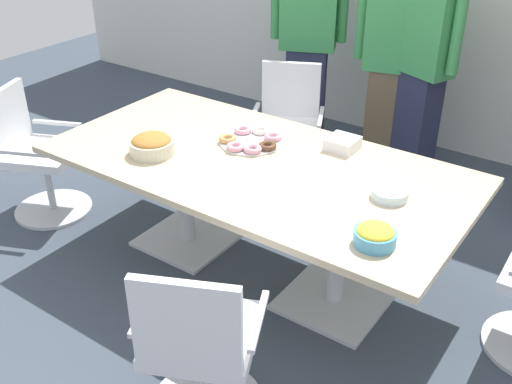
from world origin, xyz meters
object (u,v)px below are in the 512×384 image
Objects in this scene: person_standing_1 at (394,60)px; snack_bowl_pretzels at (152,144)px; plate_stack at (390,194)px; napkin_pile at (343,143)px; office_chair_3 at (288,134)px; person_standing_2 at (423,62)px; snack_bowl_chips_yellow at (375,235)px; conference_table at (256,181)px; office_chair_0 at (37,160)px; donut_platter at (251,141)px; office_chair_1 at (200,353)px; person_standing_0 at (308,38)px.

person_standing_1 is 2.10m from snack_bowl_pretzels.
plate_stack is 0.59m from napkin_pile.
office_chair_3 is 1.11m from person_standing_2.
snack_bowl_chips_yellow is 1.02× the size of plate_stack.
office_chair_0 reaches higher than conference_table.
snack_bowl_pretzels is at bearing -131.58° from donut_platter.
person_standing_2 is at bearing 106.46° from snack_bowl_chips_yellow.
office_chair_3 is at bearing 88.23° from office_chair_1.
napkin_pile is (0.28, -1.33, -0.10)m from person_standing_1.
napkin_pile is (0.32, 0.42, 0.16)m from conference_table.
office_chair_1 is at bearing -84.97° from napkin_pile.
office_chair_0 is at bearing -162.46° from donut_platter.
donut_platter is at bearing -153.11° from napkin_pile.
person_standing_0 is at bearing 131.67° from plate_stack.
office_chair_1 is 2.82m from person_standing_2.
person_standing_0 is at bearing 108.95° from donut_platter.
person_standing_1 is at bearing 116.53° from office_chair_0.
office_chair_3 is 5.32× the size of napkin_pile.
conference_table is at bearing 157.96° from snack_bowl_chips_yellow.
person_standing_1 is 8.95× the size of snack_bowl_chips_yellow.
office_chair_0 is at bearing 36.38° from person_standing_1.
plate_stack is (1.24, -1.01, 0.37)m from office_chair_3.
conference_table is 2.64× the size of office_chair_0.
office_chair_0 is 2.83m from person_standing_2.
snack_bowl_pretzels is 0.68× the size of donut_platter.
snack_bowl_chips_yellow is (0.85, -2.11, -0.09)m from person_standing_1.
person_standing_1 is 0.96× the size of person_standing_2.
office_chair_3 is at bearing 140.79° from plate_stack.
person_standing_2 is (0.96, 0.01, -0.03)m from person_standing_0.
office_chair_3 is 4.87× the size of plate_stack.
office_chair_0 is 0.53× the size of person_standing_1.
office_chair_0 is 2.69m from person_standing_1.
office_chair_0 is 4.87× the size of plate_stack.
office_chair_3 is 0.97m from person_standing_1.
snack_bowl_pretzels is (-0.83, -1.97, -0.12)m from person_standing_2.
plate_stack is at bearing 99.51° from person_standing_1.
person_standing_0 reaches higher than plate_stack.
office_chair_0 is at bearing 135.02° from office_chair_1.
person_standing_0 is 1.06× the size of person_standing_1.
napkin_pile is at bearing 126.34° from snack_bowl_chips_yellow.
conference_table is at bearing 88.63° from person_standing_0.
office_chair_1 is at bearing -106.47° from plate_stack.
office_chair_3 is at bearing 140.27° from napkin_pile.
person_standing_0 is (0.96, 1.99, 0.55)m from office_chair_0.
person_standing_0 is 7.04× the size of snack_bowl_pretzels.
conference_table is at bearing 25.80° from snack_bowl_pretzels.
office_chair_0 is 1.17m from snack_bowl_pretzels.
person_standing_2 is (-0.17, 2.77, 0.52)m from office_chair_1.
office_chair_0 reaches higher than donut_platter.
office_chair_0 is at bearing 41.03° from person_standing_0.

